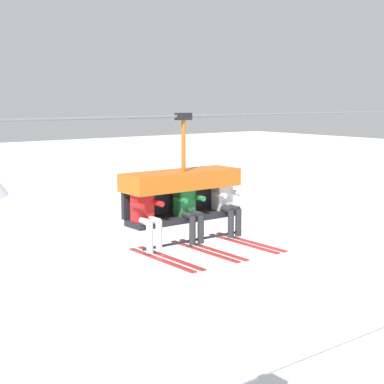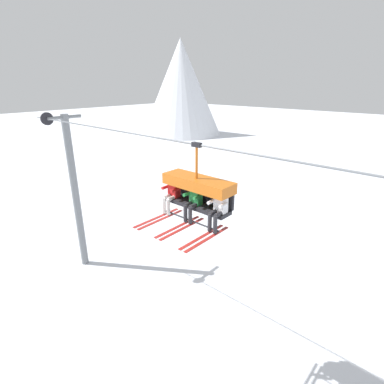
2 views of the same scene
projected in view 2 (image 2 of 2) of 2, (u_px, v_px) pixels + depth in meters
The scene contains 8 objects.
ground_plane at pixel (194, 339), 11.58m from camera, with size 200.00×200.00×0.00m, color silver.
mountain_peak_west at pixel (181, 88), 53.98m from camera, with size 14.63×14.63×16.44m.
lift_tower_near at pixel (75, 191), 15.00m from camera, with size 0.36×1.88×8.11m.
lift_cable at pixel (217, 148), 7.41m from camera, with size 20.68×0.05×0.05m.
chairlift_chair at pixel (198, 188), 8.28m from camera, with size 2.13×0.74×2.13m.
skier_red at pixel (171, 193), 8.75m from camera, with size 0.46×1.70×1.23m.
skier_green at pixel (193, 200), 8.23m from camera, with size 0.46×1.70×1.23m.
skier_white at pixel (218, 208), 7.70m from camera, with size 0.46×1.70×1.23m.
Camera 2 is at (5.81, -6.70, 9.39)m, focal length 28.00 mm.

